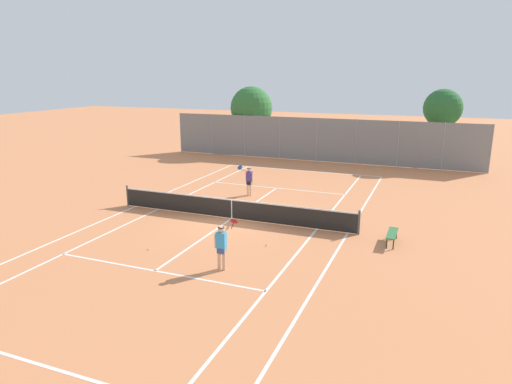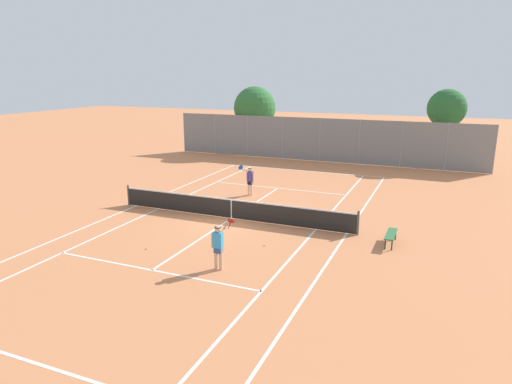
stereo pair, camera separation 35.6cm
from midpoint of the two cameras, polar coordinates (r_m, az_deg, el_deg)
name	(u,v)px [view 1 (the left image)]	position (r m, az deg, el deg)	size (l,w,h in m)	color
ground_plane	(232,218)	(21.71, -3.50, -3.33)	(120.00, 120.00, 0.00)	#CC7A4C
court_line_markings	(232,218)	(21.71, -3.50, -3.32)	(11.10, 23.90, 0.01)	silver
tennis_net	(232,208)	(21.56, -3.52, -2.04)	(12.00, 0.10, 1.07)	#474C47
player_near_side	(222,245)	(15.94, -4.97, -6.57)	(0.66, 0.73, 1.77)	#D8A884
player_far_left	(249,179)	(25.54, -1.27, 1.59)	(0.79, 0.71, 1.77)	beige
loose_tennis_ball_1	(267,245)	(18.32, 0.77, -6.65)	(0.07, 0.07, 0.07)	#D1DB33
loose_tennis_ball_2	(148,249)	(18.45, -13.85, -6.93)	(0.07, 0.07, 0.07)	#D1DB33
loose_tennis_ball_3	(266,203)	(24.13, 0.86, -1.37)	(0.07, 0.07, 0.07)	#D1DB33
loose_tennis_ball_4	(204,203)	(24.36, -6.90, -1.33)	(0.07, 0.07, 0.07)	#D1DB33
courtside_bench	(392,234)	(19.17, 16.13, -5.06)	(0.36, 1.50, 0.47)	#2D6638
back_fence	(317,140)	(35.92, 7.31, 6.50)	(24.42, 0.08, 3.38)	gray
tree_behind_left	(251,109)	(39.40, -0.94, 10.33)	(3.58, 3.58, 5.64)	brown
tree_behind_right	(442,110)	(36.62, 21.98, 9.52)	(2.78, 2.78, 5.61)	brown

